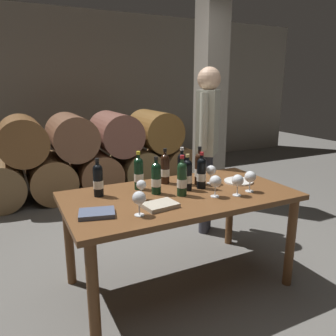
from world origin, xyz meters
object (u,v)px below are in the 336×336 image
Objects in this scene: wine_bottle_4 at (139,173)px; sommelier_presenting at (207,135)px; wine_bottle_7 at (156,178)px; wine_glass_1 at (238,181)px; wine_glass_0 at (250,177)px; tasting_notebook at (160,205)px; wine_bottle_0 at (165,168)px; wine_glass_3 at (215,182)px; wine_glass_4 at (141,186)px; wine_bottle_1 at (199,168)px; wine_glass_2 at (211,171)px; dining_table at (180,205)px; wine_bottle_6 at (98,180)px; wine_bottle_8 at (182,168)px; wine_glass_5 at (139,198)px; wine_bottle_3 at (201,173)px; wine_bottle_5 at (187,175)px; leather_ledger at (97,213)px; wine_bottle_2 at (182,178)px; serving_plate at (239,181)px.

sommelier_presenting is at bearing 28.43° from wine_bottle_4.
wine_bottle_7 is 1.77× the size of wine_glass_1.
tasting_notebook is at bearing 179.81° from wine_glass_0.
wine_glass_3 is at bearing -68.71° from wine_bottle_0.
wine_glass_4 is (-0.80, 0.20, -0.01)m from wine_glass_0.
wine_bottle_7 is at bearing -129.66° from wine_bottle_0.
wine_bottle_4 is (-0.48, 0.10, -0.00)m from wine_bottle_1.
wine_glass_4 is (-0.65, -0.10, -0.01)m from wine_glass_2.
wine_bottle_6 is (-0.56, 0.21, 0.21)m from dining_table.
wine_bottle_8 is 0.72m from wine_glass_5.
wine_bottle_3 is at bearing -125.54° from sommelier_presenting.
wine_bottle_5 reaches higher than wine_glass_3.
wine_bottle_7 is 0.56m from leather_ledger.
wine_bottle_6 reaches higher than dining_table.
wine_glass_3 reaches higher than wine_glass_2.
wine_bottle_7 is 0.43m from wine_glass_5.
wine_glass_0 is at bearing -16.40° from wine_bottle_2.
wine_bottle_1 is at bearing 161.79° from wine_glass_2.
wine_glass_3 reaches higher than serving_plate.
wine_bottle_4 is 1.86× the size of wine_glass_3.
wine_glass_1 is at bearing -88.22° from wine_glass_2.
tasting_notebook is 0.92× the size of serving_plate.
wine_bottle_2 is 0.53m from wine_glass_0.
serving_plate is at bearing -23.25° from wine_bottle_0.
wine_bottle_4 is 1.06× the size of wine_bottle_6.
wine_bottle_6 is at bearing 105.54° from wine_glass_5.
wine_bottle_7 is (-0.37, 0.03, -0.00)m from wine_bottle_3.
wine_bottle_8 reaches higher than serving_plate.
wine_glass_4 is at bearing 160.67° from wine_glass_1.
wine_bottle_6 is 0.49m from wine_glass_5.
wine_bottle_6 is (-0.55, 0.26, -0.01)m from wine_bottle_2.
wine_bottle_7 reaches higher than tasting_notebook.
wine_bottle_7 is at bearing -142.37° from sommelier_presenting.
sommelier_presenting is at bearing 60.55° from wine_glass_3.
wine_glass_4 is 0.40m from leather_ledger.
dining_table is at bearing -133.75° from sommelier_presenting.
wine_glass_2 reaches higher than tasting_notebook.
wine_bottle_7 is 0.60m from wine_glass_1.
wine_bottle_3 is 1.02× the size of wine_bottle_6.
wine_glass_0 is at bearing -7.54° from tasting_notebook.
wine_bottle_1 is 2.15× the size of wine_glass_4.
wine_bottle_3 is at bearing 85.50° from wine_glass_3.
wine_glass_3 is 0.63m from wine_glass_5.
wine_bottle_8 is at bearing 99.94° from wine_glass_3.
leather_ledger is (-0.66, -0.10, -0.12)m from wine_bottle_2.
serving_plate is (0.08, 0.24, -0.11)m from wine_glass_0.
serving_plate is at bearing -1.05° from wine_bottle_5.
wine_glass_3 is 0.53m from wine_glass_4.
wine_bottle_4 is at bearing -151.57° from sommelier_presenting.
wine_bottle_6 is at bearing 171.51° from serving_plate.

